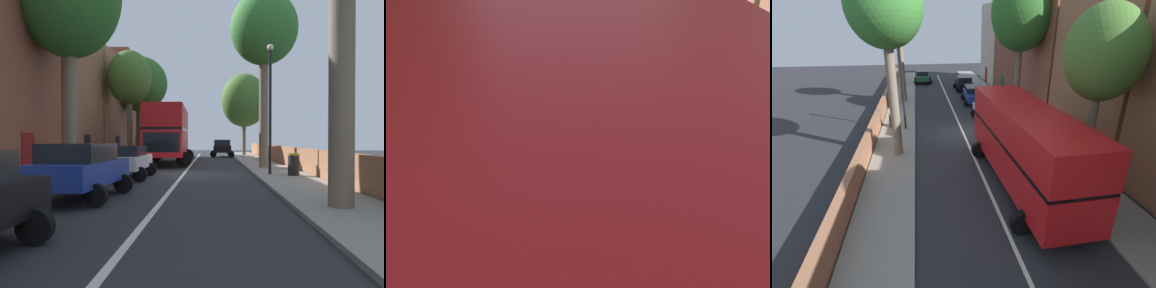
% 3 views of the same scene
% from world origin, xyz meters
% --- Properties ---
extents(ground_plane, '(84.00, 84.00, 0.00)m').
position_xyz_m(ground_plane, '(0.00, 0.00, 0.00)').
color(ground_plane, '#28282D').
extents(road_centre_line, '(0.16, 54.00, 0.01)m').
position_xyz_m(road_centre_line, '(0.00, 0.00, 0.00)').
color(road_centre_line, silver).
rests_on(road_centre_line, ground).
extents(sidewalk_left, '(2.60, 60.00, 0.12)m').
position_xyz_m(sidewalk_left, '(-4.90, 0.00, 0.06)').
color(sidewalk_left, gray).
rests_on(sidewalk_left, ground).
extents(sidewalk_right, '(2.60, 60.00, 0.12)m').
position_xyz_m(sidewalk_right, '(4.90, 0.00, 0.06)').
color(sidewalk_right, gray).
rests_on(sidewalk_right, ground).
extents(terraced_houses_left, '(4.07, 47.68, 10.73)m').
position_xyz_m(terraced_houses_left, '(-8.50, -0.31, 4.98)').
color(terraced_houses_left, beige).
rests_on(terraced_houses_left, ground).
extents(boundary_wall_right, '(0.36, 54.00, 1.33)m').
position_xyz_m(boundary_wall_right, '(6.45, 0.00, 0.67)').
color(boundary_wall_right, '#9E6647').
rests_on(boundary_wall_right, ground).
extents(double_decker_bus, '(3.76, 10.28, 4.06)m').
position_xyz_m(double_decker_bus, '(-1.70, 7.80, 2.35)').
color(double_decker_bus, red).
rests_on(double_decker_bus, ground).
extents(parked_car_black_left_1, '(2.54, 4.01, 1.67)m').
position_xyz_m(parked_car_black_left_1, '(-2.50, -15.11, 0.95)').
color(parked_car_black_left_1, black).
rests_on(parked_car_black_left_1, ground).
extents(parked_car_blue_left_2, '(2.61, 4.49, 1.70)m').
position_xyz_m(parked_car_blue_left_2, '(-2.50, -8.77, 0.97)').
color(parked_car_blue_left_2, '#1E389E').
rests_on(parked_car_blue_left_2, ground).
extents(parked_car_white_left_3, '(2.46, 4.32, 1.54)m').
position_xyz_m(parked_car_white_left_3, '(-2.50, -2.65, 0.89)').
color(parked_car_white_left_3, silver).
rests_on(parked_car_white_left_3, ground).
extents(parked_car_green_right_4, '(2.50, 4.27, 1.65)m').
position_xyz_m(parked_car_green_right_4, '(2.50, -21.01, 0.94)').
color(parked_car_green_right_4, '#1E6038').
rests_on(parked_car_green_right_4, ground).
extents(street_tree_left_2, '(4.70, 4.70, 11.21)m').
position_xyz_m(street_tree_left_2, '(-5.00, -2.89, 8.36)').
color(street_tree_left_2, '#7A6B56').
rests_on(street_tree_left_2, sidewalk_left).
extents(street_tree_right_3, '(3.76, 3.76, 9.52)m').
position_xyz_m(street_tree_right_3, '(4.75, -10.38, 7.67)').
color(street_tree_right_3, '#7A6B56').
rests_on(street_tree_right_3, sidewalk_right).
extents(street_tree_left_4, '(3.32, 3.32, 8.32)m').
position_xyz_m(street_tree_left_4, '(-4.69, 8.36, 6.34)').
color(street_tree_left_4, '#7A6B56').
rests_on(street_tree_left_4, sidewalk_left).
extents(street_tree_right_5, '(4.04, 4.04, 10.58)m').
position_xyz_m(street_tree_right_5, '(4.59, 3.25, 8.36)').
color(street_tree_right_5, '#7A6B56').
rests_on(street_tree_right_5, sidewalk_right).
extents(lamppost_right, '(0.32, 0.32, 6.31)m').
position_xyz_m(lamppost_right, '(4.30, -1.34, 3.81)').
color(lamppost_right, black).
rests_on(lamppost_right, sidewalk_right).
extents(litter_bin_right, '(0.55, 0.55, 1.04)m').
position_xyz_m(litter_bin_right, '(5.30, -1.98, 0.64)').
color(litter_bin_right, black).
rests_on(litter_bin_right, sidewalk_right).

